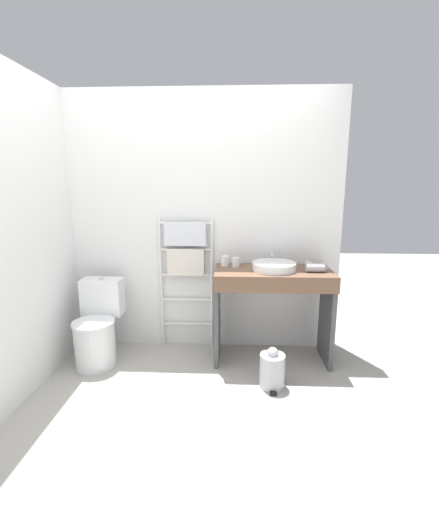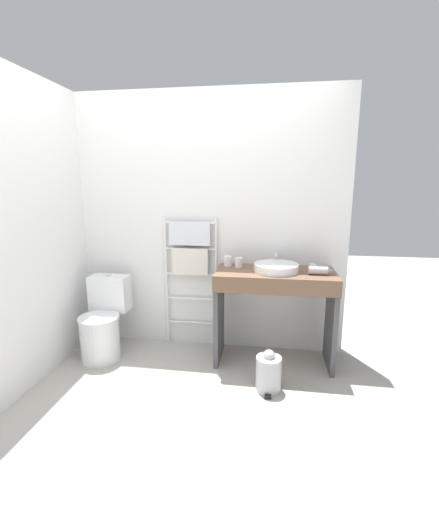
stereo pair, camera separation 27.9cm
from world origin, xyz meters
TOP-DOWN VIEW (x-y plane):
  - ground_plane at (0.00, 0.00)m, footprint 12.00×12.00m
  - wall_back at (0.00, 1.36)m, footprint 2.62×0.12m
  - wall_side at (-1.25, 0.65)m, footprint 0.12×1.94m
  - toilet at (-0.87, 0.93)m, footprint 0.36×0.51m
  - towel_radiator at (-0.12, 1.25)m, footprint 0.51×0.06m
  - vanity_counter at (0.67, 1.03)m, footprint 1.01×0.48m
  - sink_basin at (0.67, 1.03)m, footprint 0.38×0.38m
  - faucet at (0.67, 1.23)m, footprint 0.02×0.10m
  - cup_near_wall at (0.25, 1.17)m, footprint 0.07×0.07m
  - cup_near_edge at (0.35, 1.14)m, footprint 0.07×0.07m
  - hair_dryer at (1.02, 1.00)m, footprint 0.20×0.18m
  - trash_bin at (0.64, 0.60)m, footprint 0.20×0.23m

SIDE VIEW (x-z plane):
  - ground_plane at x=0.00m, z-range 0.00..0.00m
  - trash_bin at x=0.64m, z-range -0.02..0.31m
  - toilet at x=-0.87m, z-range -0.05..0.68m
  - vanity_counter at x=0.67m, z-range 0.16..0.99m
  - sink_basin at x=0.67m, z-range 0.84..0.91m
  - hair_dryer at x=1.02m, z-range 0.84..0.91m
  - cup_near_edge at x=0.35m, z-range 0.84..0.92m
  - cup_near_wall at x=0.25m, z-range 0.84..0.93m
  - towel_radiator at x=-0.12m, z-range 0.26..1.52m
  - faucet at x=0.67m, z-range 0.85..0.97m
  - wall_back at x=0.00m, z-range 0.00..2.39m
  - wall_side at x=-1.25m, z-range 0.00..2.39m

